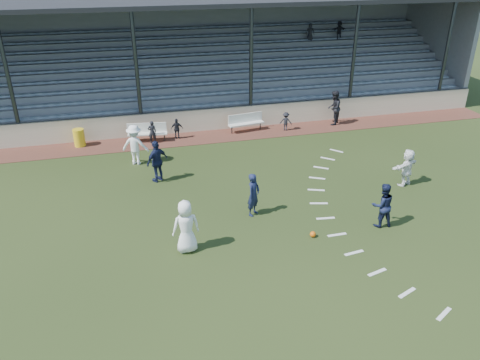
# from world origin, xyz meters

# --- Properties ---
(ground) EXTENTS (90.00, 90.00, 0.00)m
(ground) POSITION_xyz_m (0.00, 0.00, 0.00)
(ground) COLOR #243214
(ground) RESTS_ON ground
(cinder_track) EXTENTS (34.00, 2.00, 0.02)m
(cinder_track) POSITION_xyz_m (0.00, 10.50, 0.01)
(cinder_track) COLOR #4F281F
(cinder_track) RESTS_ON ground
(retaining_wall) EXTENTS (34.00, 0.18, 1.20)m
(retaining_wall) POSITION_xyz_m (0.00, 11.55, 0.60)
(retaining_wall) COLOR beige
(retaining_wall) RESTS_ON ground
(bench_left) EXTENTS (2.04, 0.71, 0.95)m
(bench_left) POSITION_xyz_m (-2.81, 10.69, 0.58)
(bench_left) COLOR silver
(bench_left) RESTS_ON cinder_track
(bench_right) EXTENTS (2.04, 0.75, 0.95)m
(bench_right) POSITION_xyz_m (2.51, 10.91, 0.58)
(bench_right) COLOR silver
(bench_right) RESTS_ON cinder_track
(trash_bin) EXTENTS (0.55, 0.55, 0.88)m
(trash_bin) POSITION_xyz_m (-6.18, 10.86, 0.46)
(trash_bin) COLOR yellow
(trash_bin) RESTS_ON cinder_track
(football) EXTENTS (0.21, 0.21, 0.21)m
(football) POSITION_xyz_m (1.98, 0.10, 0.11)
(football) COLOR #DA5B0C
(football) RESTS_ON ground
(player_white_lead) EXTENTS (0.94, 0.66, 1.83)m
(player_white_lead) POSITION_xyz_m (-2.35, 0.40, 0.92)
(player_white_lead) COLOR white
(player_white_lead) RESTS_ON ground
(player_navy_lead) EXTENTS (0.71, 0.71, 1.66)m
(player_navy_lead) POSITION_xyz_m (0.42, 2.12, 0.83)
(player_navy_lead) COLOR #151C3B
(player_navy_lead) RESTS_ON ground
(player_navy_mid) EXTENTS (0.86, 0.69, 1.67)m
(player_navy_mid) POSITION_xyz_m (4.60, 0.19, 0.83)
(player_navy_mid) COLOR #151C3B
(player_navy_mid) RESTS_ON ground
(player_white_wing) EXTENTS (1.38, 1.08, 1.88)m
(player_white_wing) POSITION_xyz_m (-3.54, 7.94, 0.94)
(player_white_wing) COLOR white
(player_white_wing) RESTS_ON ground
(player_navy_wing) EXTENTS (1.14, 0.97, 1.83)m
(player_navy_wing) POSITION_xyz_m (-2.74, 5.88, 0.91)
(player_navy_wing) COLOR #151C3B
(player_navy_wing) RESTS_ON ground
(player_white_back) EXTENTS (1.55, 0.98, 1.60)m
(player_white_back) POSITION_xyz_m (7.29, 2.88, 0.80)
(player_white_back) COLOR white
(player_white_back) RESTS_ON ground
(official) EXTENTS (1.14, 1.18, 1.92)m
(official) POSITION_xyz_m (7.59, 10.68, 0.98)
(official) COLOR black
(official) RESTS_ON cinder_track
(sub_left_near) EXTENTS (0.43, 0.28, 1.18)m
(sub_left_near) POSITION_xyz_m (-2.58, 10.35, 0.61)
(sub_left_near) COLOR black
(sub_left_near) RESTS_ON cinder_track
(sub_left_far) EXTENTS (0.67, 0.36, 1.08)m
(sub_left_far) POSITION_xyz_m (-1.27, 10.64, 0.56)
(sub_left_far) COLOR black
(sub_left_far) RESTS_ON cinder_track
(sub_right) EXTENTS (0.76, 0.61, 1.02)m
(sub_right) POSITION_xyz_m (4.65, 10.41, 0.53)
(sub_right) COLOR black
(sub_right) RESTS_ON cinder_track
(grandstand) EXTENTS (34.60, 9.00, 6.61)m
(grandstand) POSITION_xyz_m (0.01, 16.26, 2.20)
(grandstand) COLOR gray
(grandstand) RESTS_ON ground
(penalty_arc) EXTENTS (3.89, 14.63, 0.01)m
(penalty_arc) POSITION_xyz_m (4.12, 0.00, 0.01)
(penalty_arc) COLOR silver
(penalty_arc) RESTS_ON ground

